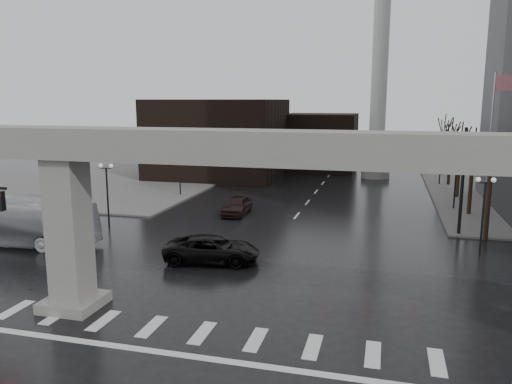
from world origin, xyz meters
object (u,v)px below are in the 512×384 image
at_px(signal_mast_arm, 409,156).
at_px(city_bus, 13,221).
at_px(far_car, 237,205).
at_px(pickup_truck, 212,249).

height_order(signal_mast_arm, city_bus, signal_mast_arm).
bearing_deg(city_bus, far_car, -44.51).
relative_size(pickup_truck, city_bus, 0.49).
height_order(signal_mast_arm, pickup_truck, signal_mast_arm).
height_order(city_bus, far_car, city_bus).
distance_m(pickup_truck, far_car, 13.19).
xyz_separation_m(city_bus, far_car, (12.31, 12.80, -0.88)).
height_order(signal_mast_arm, far_car, signal_mast_arm).
relative_size(signal_mast_arm, city_bus, 1.00).
distance_m(signal_mast_arm, pickup_truck, 16.68).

